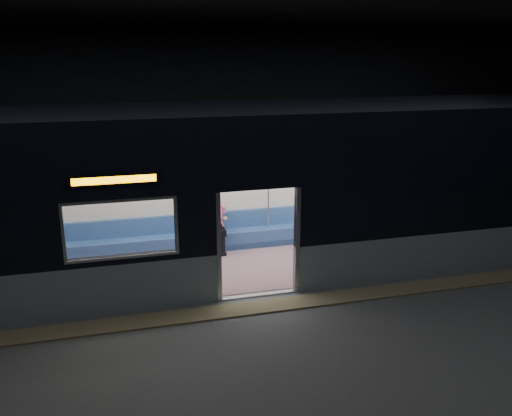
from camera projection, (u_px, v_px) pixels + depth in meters
name	position (u px, v px, depth m)	size (l,w,h in m)	color
station_floor	(275.00, 322.00, 9.16)	(24.00, 14.00, 0.01)	#47494C
station_envelope	(277.00, 102.00, 8.13)	(24.00, 14.00, 5.00)	black
tactile_strip	(266.00, 306.00, 9.66)	(22.80, 0.50, 0.03)	#8C7F59
metro_car	(239.00, 182.00, 11.00)	(18.00, 3.04, 3.35)	#93A5AF
passenger	(215.00, 219.00, 12.14)	(0.38, 0.66, 1.33)	black
handbag	(215.00, 226.00, 11.97)	(0.27, 0.23, 0.13)	black
transit_map	(420.00, 173.00, 13.59)	(0.90, 0.03, 0.59)	white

